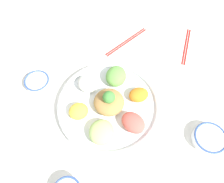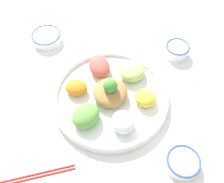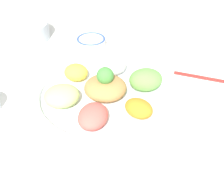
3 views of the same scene
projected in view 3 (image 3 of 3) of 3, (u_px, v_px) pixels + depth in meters
The scene contains 5 objects.
ground_plane at pixel (116, 106), 0.85m from camera, with size 2.40×2.40×0.00m, color white.
salad_platter at pixel (105, 93), 0.85m from camera, with size 0.39×0.39×0.11m.
sauce_bowl_red at pixel (91, 42), 1.09m from camera, with size 0.10×0.10×0.04m.
side_serving_bowl at pixel (25, 30), 1.14m from camera, with size 0.18×0.18×0.06m.
chopsticks_pair_near at pixel (215, 79), 0.94m from camera, with size 0.24×0.09×0.01m.
Camera 3 is at (-0.38, 0.53, 0.54)m, focal length 50.00 mm.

